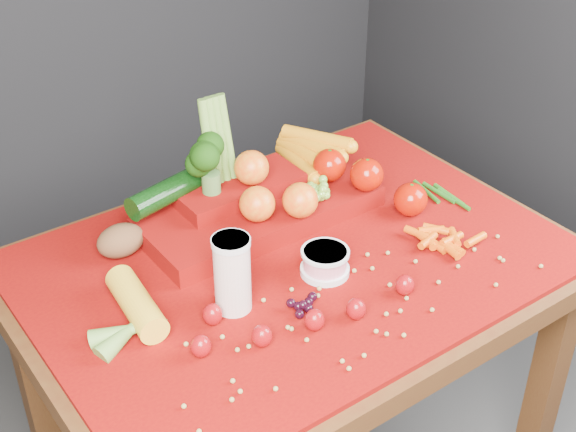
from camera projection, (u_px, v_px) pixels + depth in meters
table at (294, 297)px, 1.69m from camera, size 1.10×0.80×0.75m
red_cloth at (294, 259)px, 1.63m from camera, size 1.05×0.75×0.01m
milk_glass at (232, 271)px, 1.45m from camera, size 0.07×0.07×0.15m
yogurt_bowl at (325, 261)px, 1.57m from camera, size 0.10×0.10×0.05m
strawberry_scatter at (294, 316)px, 1.44m from camera, size 0.44×0.18×0.05m
dark_grape_cluster at (305, 304)px, 1.48m from camera, size 0.06×0.05×0.03m
soybean_scatter at (357, 306)px, 1.49m from camera, size 0.84×0.24×0.01m
corn_ear at (132, 322)px, 1.43m from camera, size 0.20×0.24×0.06m
potato at (121, 241)px, 1.62m from camera, size 0.10×0.07×0.07m
baby_carrot_pile at (444, 238)px, 1.65m from camera, size 0.17×0.17×0.03m
green_bean_pile at (442, 195)px, 1.82m from camera, size 0.14×0.12×0.01m
produce_mound at (267, 193)px, 1.72m from camera, size 0.59×0.36×0.27m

